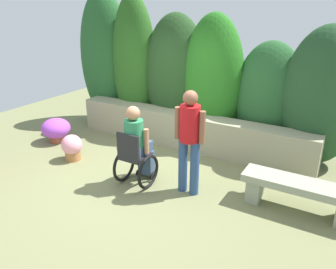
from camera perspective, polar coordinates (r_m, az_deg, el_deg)
name	(u,v)px	position (r m, az deg, el deg)	size (l,w,h in m)	color
ground_plane	(141,182)	(5.60, -4.63, -8.06)	(10.87, 10.87, 0.00)	olive
stone_retaining_wall	(187,131)	(6.73, 3.30, 0.61)	(5.02, 0.44, 0.71)	gray
hedge_backdrop	(194,77)	(7.03, 4.41, 9.80)	(6.19, 1.10, 3.09)	#255A29
stone_bench	(298,191)	(5.07, 21.47, -9.00)	(1.56, 0.42, 0.46)	gray
person_in_wheelchair	(136,148)	(5.30, -5.43, -2.36)	(0.53, 0.66, 1.33)	black
person_standing_companion	(189,136)	(4.90, 3.70, -0.29)	(0.49, 0.30, 1.63)	navy
flower_pot_purple_near	(56,129)	(7.43, -18.65, 0.84)	(0.60, 0.60, 0.51)	brown
flower_pot_red_accent	(72,147)	(6.47, -16.14, -2.08)	(0.38, 0.38, 0.50)	#AC6A3E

